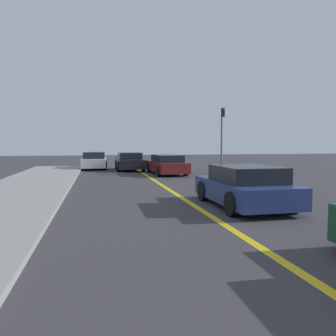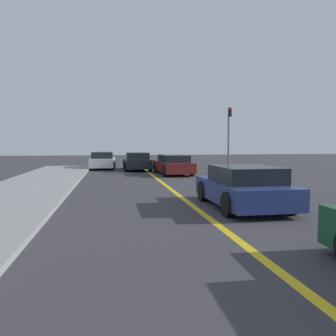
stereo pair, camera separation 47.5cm
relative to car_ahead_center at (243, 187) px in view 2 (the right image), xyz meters
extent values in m
cube|color=gold|center=(-1.46, 5.20, -0.61)|extent=(0.20, 60.00, 0.01)
cube|color=gray|center=(-7.33, 2.87, -0.55)|extent=(3.63, 31.35, 0.13)
cube|color=navy|center=(0.00, 0.05, -0.13)|extent=(1.92, 3.94, 0.60)
cube|color=black|center=(0.00, -0.15, 0.41)|extent=(1.68, 2.17, 0.47)
cylinder|color=black|center=(-0.90, 1.27, -0.28)|extent=(0.22, 0.66, 0.66)
cylinder|color=black|center=(0.91, 1.27, -0.28)|extent=(0.22, 0.66, 0.66)
cylinder|color=black|center=(-0.91, -1.16, -0.28)|extent=(0.22, 0.66, 0.66)
cylinder|color=black|center=(0.90, -1.17, -0.28)|extent=(0.22, 0.66, 0.66)
cube|color=maroon|center=(-0.08, 11.07, -0.13)|extent=(1.99, 4.50, 0.62)
cube|color=black|center=(-0.08, 10.85, 0.40)|extent=(1.68, 2.50, 0.43)
cylinder|color=black|center=(-0.99, 12.39, -0.29)|extent=(0.25, 0.65, 0.64)
cylinder|color=black|center=(0.68, 12.48, -0.29)|extent=(0.25, 0.65, 0.64)
cylinder|color=black|center=(-0.85, 9.66, -0.29)|extent=(0.25, 0.65, 0.64)
cylinder|color=black|center=(0.83, 9.75, -0.29)|extent=(0.25, 0.65, 0.64)
cube|color=black|center=(-2.07, 14.73, -0.10)|extent=(1.79, 4.29, 0.64)
cube|color=black|center=(-2.07, 14.51, 0.45)|extent=(1.58, 2.36, 0.46)
cylinder|color=black|center=(-2.92, 16.05, -0.26)|extent=(0.22, 0.70, 0.70)
cylinder|color=black|center=(-1.23, 16.06, -0.26)|extent=(0.22, 0.70, 0.70)
cylinder|color=black|center=(-2.92, 13.40, -0.26)|extent=(0.22, 0.70, 0.70)
cylinder|color=black|center=(-1.22, 13.40, -0.26)|extent=(0.22, 0.70, 0.70)
cube|color=silver|center=(-4.58, 16.61, -0.12)|extent=(1.91, 4.37, 0.64)
cube|color=black|center=(-4.58, 16.40, 0.44)|extent=(1.62, 2.42, 0.48)
cylinder|color=black|center=(-5.36, 17.98, -0.31)|extent=(0.24, 0.62, 0.61)
cylinder|color=black|center=(-3.70, 17.92, -0.31)|extent=(0.24, 0.62, 0.61)
cylinder|color=black|center=(-5.45, 15.31, -0.31)|extent=(0.24, 0.62, 0.61)
cylinder|color=black|center=(-3.80, 15.25, -0.31)|extent=(0.24, 0.62, 0.61)
cylinder|color=slate|center=(3.44, 10.64, 1.48)|extent=(0.12, 0.12, 4.18)
cube|color=black|center=(3.44, 10.46, 3.29)|extent=(0.18, 0.18, 0.55)
sphere|color=red|center=(3.44, 10.37, 3.45)|extent=(0.14, 0.14, 0.14)
camera|label=1|loc=(-4.38, -9.17, 1.30)|focal=35.00mm
camera|label=2|loc=(-3.92, -9.26, 1.30)|focal=35.00mm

